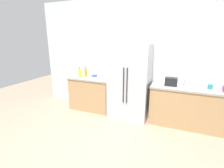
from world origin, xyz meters
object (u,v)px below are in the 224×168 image
cup_b (210,87)px  bowl_b (94,75)px  rice_cooker (190,81)px  refrigerator (130,82)px  bottle_b (86,72)px  bowl_a (106,77)px  bottle_a (80,73)px  toaster (171,82)px

cup_b → bowl_b: bearing=177.8°
rice_cooker → refrigerator: bearing=-177.8°
bowl_b → bottle_b: bearing=-154.7°
bowl_b → bowl_a: bearing=-3.0°
refrigerator → bowl_a: size_ratio=9.63×
bottle_a → toaster: bearing=2.2°
refrigerator → bottle_a: bearing=-177.5°
rice_cooker → bowl_a: size_ratio=1.67×
cup_b → bowl_b: size_ratio=0.67×
cup_b → bowl_a: (-2.39, 0.09, -0.03)m
bowl_b → rice_cooker: bearing=-3.3°
toaster → bottle_a: 2.29m
bottle_a → bottle_b: (0.09, 0.15, 0.00)m
rice_cooker → cup_b: rice_cooker is taller
bottle_a → cup_b: (3.05, 0.14, -0.06)m
toaster → rice_cooker: rice_cooker is taller
toaster → cup_b: 0.76m
bottle_a → cup_b: size_ratio=2.67×
refrigerator → toaster: (0.93, 0.03, 0.09)m
bowl_a → bottle_a: bearing=-161.1°
bowl_a → cup_b: bearing=-2.1°
bottle_b → bowl_a: 0.59m
bottle_b → bowl_a: (0.57, 0.08, -0.09)m
bowl_a → bottle_b: bearing=-172.3°
bottle_a → bowl_b: (0.30, 0.25, -0.09)m
refrigerator → bottle_b: refrigerator is taller
rice_cooker → bowl_a: rice_cooker is taller
cup_b → bowl_a: size_ratio=0.54×
bottle_a → cup_b: bearing=2.6°
refrigerator → bottle_b: (-1.27, 0.09, 0.11)m
cup_b → bowl_a: bearing=177.9°
rice_cooker → toaster: bearing=-177.0°
toaster → bottle_b: bottle_b is taller
refrigerator → bowl_a: refrigerator is taller
bottle_b → bowl_b: size_ratio=1.86×
bottle_b → cup_b: (2.96, -0.01, -0.06)m
bottle_a → bowl_a: (0.66, 0.23, -0.09)m
cup_b → bowl_b: (-2.76, 0.11, -0.02)m
refrigerator → bottle_a: refrigerator is taller
bottle_a → rice_cooker: bearing=2.3°
bottle_a → bottle_b: size_ratio=0.96×
rice_cooker → bottle_b: (-2.58, 0.04, -0.03)m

